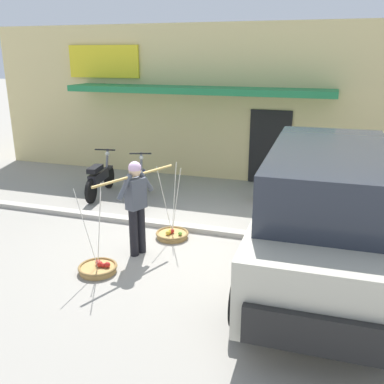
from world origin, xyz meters
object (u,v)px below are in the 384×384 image
fruit_vendor (136,202)px  motorcycle_nearest_shop (100,178)px  parked_truck (326,213)px  fruit_basket_right_side (98,268)px  fruit_basket_left_side (172,234)px  motorcycle_second_in_row (139,183)px  wooden_crate (265,195)px

fruit_vendor → motorcycle_nearest_shop: size_ratio=0.94×
motorcycle_nearest_shop → parked_truck: parked_truck is taller
fruit_vendor → fruit_basket_right_side: bearing=-111.8°
motorcycle_nearest_shop → fruit_basket_right_side: bearing=-60.9°
motorcycle_nearest_shop → fruit_basket_left_side: bearing=-35.7°
fruit_basket_right_side → motorcycle_nearest_shop: 4.09m
motorcycle_nearest_shop → motorcycle_second_in_row: (1.13, -0.09, 0.00)m
fruit_vendor → motorcycle_nearest_shop: 3.62m
motorcycle_second_in_row → wooden_crate: bearing=17.5°
parked_truck → fruit_basket_left_side: bearing=164.1°
motorcycle_nearest_shop → fruit_vendor: bearing=-49.8°
motorcycle_second_in_row → fruit_basket_left_side: bearing=-49.9°
fruit_vendor → fruit_basket_right_side: 1.27m
motorcycle_second_in_row → parked_truck: (4.31, -2.61, 0.68)m
motorcycle_second_in_row → wooden_crate: motorcycle_second_in_row is taller
motorcycle_second_in_row → motorcycle_nearest_shop: bearing=175.3°
fruit_basket_left_side → parked_truck: parked_truck is taller
fruit_basket_right_side → wooden_crate: fruit_basket_right_side is taller
fruit_basket_right_side → wooden_crate: 4.83m
motorcycle_second_in_row → parked_truck: 5.08m
fruit_basket_left_side → motorcycle_nearest_shop: 3.28m
fruit_basket_right_side → motorcycle_second_in_row: 3.59m
fruit_vendor → wooden_crate: 4.02m
parked_truck → wooden_crate: parked_truck is taller
fruit_basket_right_side → parked_truck: bearing=14.1°
fruit_basket_left_side → fruit_basket_right_side: 1.79m
fruit_basket_left_side → wooden_crate: fruit_basket_left_side is taller
parked_truck → wooden_crate: bearing=112.1°
motorcycle_nearest_shop → motorcycle_second_in_row: 1.13m
motorcycle_nearest_shop → wooden_crate: 4.11m
motorcycle_second_in_row → fruit_basket_right_side: bearing=-76.2°
fruit_basket_left_side → parked_truck: size_ratio=0.30×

